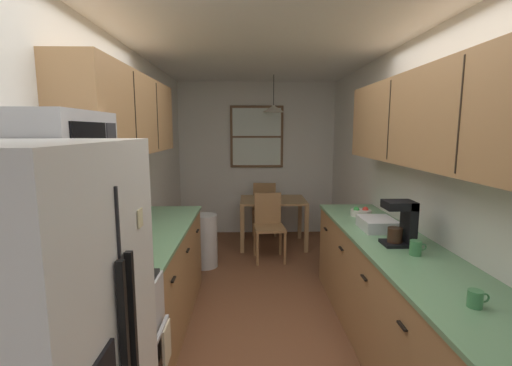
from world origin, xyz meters
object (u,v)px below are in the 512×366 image
object	(u,v)px
trash_bin	(206,241)
coffee_maker	(402,222)
microwave_over_range	(57,143)
dish_rack	(377,224)
stove_range	(96,366)
table_serving_bowl	(271,196)
storage_canister	(121,246)
dining_chair_far	(264,206)
dining_chair_near	(269,223)
dining_table	(273,207)
fruit_bowl	(361,212)
mug_spare	(416,248)
mug_by_coffeemaker	(476,299)

from	to	relation	value
trash_bin	coffee_maker	xyz separation A→B (m)	(1.71, -1.87, 0.73)
microwave_over_range	dish_rack	size ratio (longest dim) A/B	1.84
stove_range	microwave_over_range	world-z (taller)	microwave_over_range
table_serving_bowl	microwave_over_range	bearing A→B (deg)	-110.21
coffee_maker	storage_canister	bearing A→B (deg)	-172.30
dining_chair_far	stove_range	bearing A→B (deg)	-105.56
table_serving_bowl	storage_canister	bearing A→B (deg)	-111.32
microwave_over_range	dining_chair_near	bearing A→B (deg)	66.81
stove_range	trash_bin	size ratio (longest dim) A/B	1.60
stove_range	table_serving_bowl	size ratio (longest dim) A/B	5.12
dining_chair_far	table_serving_bowl	distance (m)	0.55
dining_table	dish_rack	bearing A→B (deg)	-71.98
trash_bin	coffee_maker	world-z (taller)	coffee_maker
storage_canister	coffee_maker	world-z (taller)	coffee_maker
stove_range	fruit_bowl	distance (m)	2.64
dining_table	mug_spare	bearing A→B (deg)	-75.03
microwave_over_range	dining_table	size ratio (longest dim) A/B	0.64
mug_spare	dish_rack	bearing A→B (deg)	93.29
trash_bin	coffee_maker	distance (m)	2.63
fruit_bowl	dining_chair_near	bearing A→B (deg)	125.05
stove_range	dining_chair_far	world-z (taller)	stove_range
mug_by_coffeemaker	fruit_bowl	size ratio (longest dim) A/B	0.53
coffee_maker	mug_by_coffeemaker	bearing A→B (deg)	-92.68
stove_range	dining_table	bearing A→B (deg)	70.55
trash_bin	table_serving_bowl	world-z (taller)	table_serving_bowl
stove_range	storage_canister	xyz separation A→B (m)	(-0.01, 0.48, 0.53)
mug_by_coffeemaker	trash_bin	bearing A→B (deg)	120.54
trash_bin	mug_by_coffeemaker	size ratio (longest dim) A/B	6.35
dining_chair_far	mug_spare	size ratio (longest dim) A/B	7.67
dining_table	dish_rack	distance (m)	2.44
stove_range	dining_chair_far	size ratio (longest dim) A/B	1.22
dining_chair_far	dish_rack	bearing A→B (deg)	-73.51
storage_canister	mug_spare	distance (m)	2.01
coffee_maker	dish_rack	xyz separation A→B (m)	(-0.03, 0.42, -0.13)
microwave_over_range	dining_chair_near	xyz separation A→B (m)	(1.24, 2.90, -1.20)
dining_chair_far	mug_by_coffeemaker	size ratio (longest dim) A/B	8.30
fruit_bowl	mug_by_coffeemaker	bearing A→B (deg)	-90.92
stove_range	mug_spare	bearing A→B (deg)	14.82
trash_bin	mug_spare	world-z (taller)	mug_spare
microwave_over_range	fruit_bowl	bearing A→B (deg)	38.50
storage_canister	mug_by_coffeemaker	bearing A→B (deg)	-19.07
microwave_over_range	dining_chair_far	world-z (taller)	microwave_over_range
stove_range	coffee_maker	distance (m)	2.22
table_serving_bowl	mug_by_coffeemaker	bearing A→B (deg)	-78.52
mug_by_coffeemaker	dining_chair_far	bearing A→B (deg)	101.15
storage_canister	microwave_over_range	bearing A→B (deg)	-102.73
stove_range	fruit_bowl	xyz separation A→B (m)	(1.99, 1.67, 0.47)
dining_chair_far	mug_spare	xyz separation A→B (m)	(0.88, -3.50, 0.45)
dining_chair_near	mug_spare	bearing A→B (deg)	-69.59
dining_table	mug_spare	world-z (taller)	mug_spare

